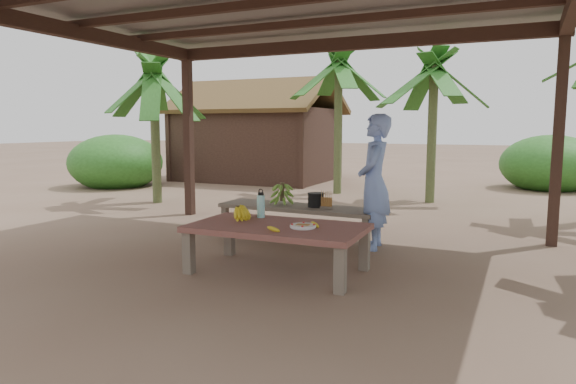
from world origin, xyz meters
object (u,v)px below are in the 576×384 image
at_px(water_flask, 261,205).
at_px(woman, 374,182).
at_px(work_table, 278,231).
at_px(bench, 298,210).
at_px(ripe_banana_bunch, 238,212).
at_px(cooking_pot, 316,200).
at_px(plate, 303,226).

height_order(water_flask, woman, woman).
bearing_deg(woman, work_table, -33.03).
relative_size(bench, water_flask, 6.78).
bearing_deg(water_flask, work_table, -41.58).
bearing_deg(bench, ripe_banana_bunch, -92.10).
xyz_separation_m(water_flask, cooking_pot, (0.17, 1.25, -0.10)).
relative_size(bench, plate, 8.24).
bearing_deg(woman, ripe_banana_bunch, -51.03).
bearing_deg(ripe_banana_bunch, bench, 86.35).
distance_m(ripe_banana_bunch, plate, 0.86).
distance_m(ripe_banana_bunch, woman, 1.79).
bearing_deg(cooking_pot, bench, -178.17).
xyz_separation_m(work_table, ripe_banana_bunch, (-0.55, 0.12, 0.15)).
bearing_deg(woman, plate, -21.93).
bearing_deg(plate, ripe_banana_bunch, 170.04).
distance_m(work_table, water_flask, 0.53).
bearing_deg(water_flask, bench, 94.00).
height_order(bench, cooking_pot, cooking_pot).
distance_m(work_table, ripe_banana_bunch, 0.58).
relative_size(ripe_banana_bunch, plate, 1.03).
height_order(ripe_banana_bunch, water_flask, water_flask).
xyz_separation_m(bench, plate, (0.76, -1.60, 0.12)).
distance_m(bench, cooking_pot, 0.29).
height_order(work_table, ripe_banana_bunch, ripe_banana_bunch).
distance_m(water_flask, cooking_pot, 1.27).
height_order(work_table, woman, woman).
bearing_deg(water_flask, ripe_banana_bunch, -130.72).
bearing_deg(work_table, water_flask, 137.02).
bearing_deg(cooking_pot, woman, -9.41).
height_order(plate, cooking_pot, cooking_pot).
bearing_deg(bench, water_flask, -84.46).
xyz_separation_m(ripe_banana_bunch, woman, (1.17, 1.33, 0.25)).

